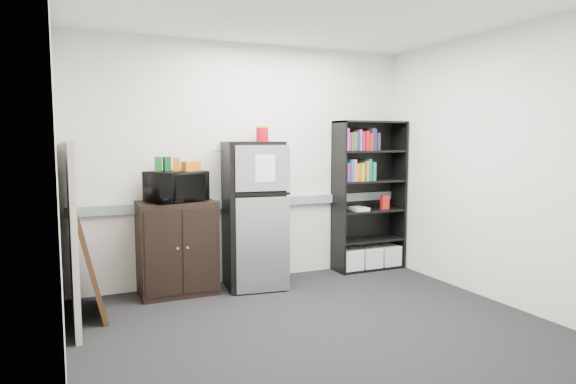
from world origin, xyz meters
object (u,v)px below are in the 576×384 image
object	(u,v)px
bookshelf	(369,197)
microwave	(176,186)
refrigerator	(253,215)
cubicle_partition	(73,232)
cabinet	(177,248)

from	to	relation	value
bookshelf	microwave	bearing A→B (deg)	-178.09
microwave	refrigerator	distance (m)	0.89
microwave	refrigerator	size ratio (longest dim) A/B	0.35
bookshelf	refrigerator	bearing A→B (deg)	-174.81
bookshelf	cubicle_partition	size ratio (longest dim) A/B	1.14
microwave	cabinet	bearing A→B (deg)	71.08
bookshelf	refrigerator	distance (m)	1.60
cabinet	microwave	xyz separation A→B (m)	(0.00, -0.02, 0.65)
bookshelf	refrigerator	world-z (taller)	bookshelf
bookshelf	cubicle_partition	xyz separation A→B (m)	(-3.43, -0.49, -0.10)
bookshelf	microwave	xyz separation A→B (m)	(-2.41, -0.08, 0.23)
cubicle_partition	microwave	size ratio (longest dim) A/B	2.85
cubicle_partition	refrigerator	size ratio (longest dim) A/B	1.01
refrigerator	cubicle_partition	bearing A→B (deg)	-162.02
bookshelf	microwave	world-z (taller)	bookshelf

